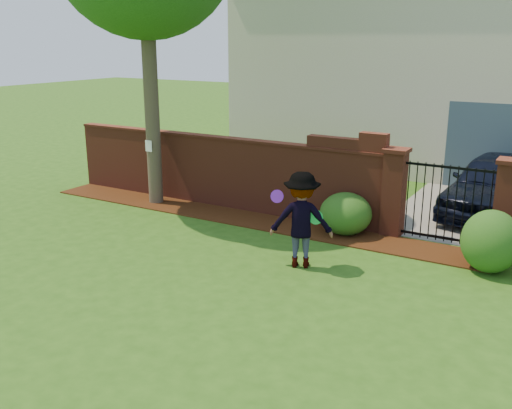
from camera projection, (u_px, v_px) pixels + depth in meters
The scene contains 15 objects.
ground at pixel (189, 276), 10.25m from camera, with size 80.00×80.00×0.01m, color #2A5615.
mulch_bed at pixel (243, 218), 13.48m from camera, with size 11.10×1.08×0.03m, color #321709.
brick_wall at pixel (220, 170), 14.29m from camera, with size 8.70×0.31×2.16m.
pillar_left at pixel (394, 192), 12.13m from camera, with size 0.50×0.50×1.88m.
pillar_right at pixel (506, 207), 11.06m from camera, with size 0.50×0.50×1.88m.
iron_gate at pixel (447, 204), 11.62m from camera, with size 1.78×0.03×1.60m.
driveway at pixel (479, 199), 15.17m from camera, with size 3.20×8.00×0.01m, color gray.
house at pixel (432, 67), 18.82m from camera, with size 12.40×6.40×6.30m.
car at pixel (492, 187), 13.47m from camera, with size 1.72×4.28×1.46m, color black.
paper_notice at pixel (149, 146), 14.25m from camera, with size 0.20×0.01×0.28m, color white.
shrub_left at pixel (346, 214), 12.31m from camera, with size 1.12×1.12×0.91m, color #194E17.
shrub_middle at pixel (491, 241), 10.28m from camera, with size 1.04×1.04×1.15m, color #194E17.
man at pixel (301, 220), 10.42m from camera, with size 1.15×0.66×1.78m, color gray.
frisbee_purple at pixel (277, 196), 10.39m from camera, with size 0.24×0.24×0.02m, color #681CB1.
frisbee_green at pixel (316, 217), 10.31m from camera, with size 0.26×0.26×0.02m, color green.
Camera 1 is at (5.85, -7.58, 4.06)m, focal length 40.46 mm.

